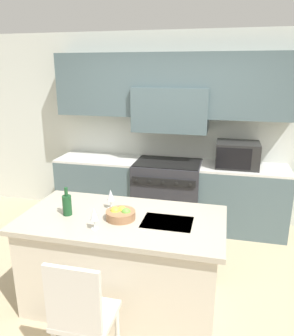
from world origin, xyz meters
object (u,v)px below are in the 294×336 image
Objects in this scene: island_chair at (81,313)px; fruit_bowl at (121,214)px; wine_glass_far at (111,196)px; range_stove at (167,193)px; wine_glass_near at (94,215)px; microwave at (237,155)px; wine_bottle at (67,205)px.

fruit_bowl is at bearing 86.57° from island_chair.
wine_glass_far is at bearing 129.58° from fruit_bowl.
fruit_bowl is (-0.11, -1.81, 0.48)m from range_stove.
wine_glass_near is at bearing -88.95° from wine_glass_far.
wine_glass_far is 0.72× the size of fruit_bowl.
microwave is at bearing 60.36° from fruit_bowl.
microwave is at bearing 50.39° from wine_bottle.
island_chair is 3.65× the size of wine_bottle.
wine_bottle reaches higher than fruit_bowl.
island_chair reaches higher than range_stove.
microwave reaches higher than fruit_bowl.
wine_glass_near is 0.30m from fruit_bowl.
fruit_bowl reaches higher than island_chair.
wine_bottle reaches higher than wine_glass_far.
island_chair is 1.00m from wine_bottle.
microwave is 2.03m from wine_glass_far.
wine_bottle is 0.41m from wine_glass_far.
microwave is at bearing 67.49° from island_chair.
wine_glass_near is at bearing -30.39° from wine_bottle.
wine_bottle is at bearing -129.61° from microwave.
range_stove is 1.88m from fruit_bowl.
wine_bottle is at bearing 149.61° from wine_glass_near.
island_chair is at bearing -112.51° from microwave.
wine_glass_near is 1.00× the size of wine_glass_far.
fruit_bowl is at bearing 3.83° from wine_bottle.
island_chair is 1.12m from wine_glass_far.
island_chair is at bearing -93.43° from fruit_bowl.
wine_glass_far is (-0.11, 0.99, 0.50)m from island_chair.
range_stove is at bearing 71.65° from wine_bottle.
wine_glass_near is (-0.10, 0.56, 0.50)m from island_chair.
range_stove is at bearing -178.85° from microwave.
wine_glass_near is 0.72× the size of fruit_bowl.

